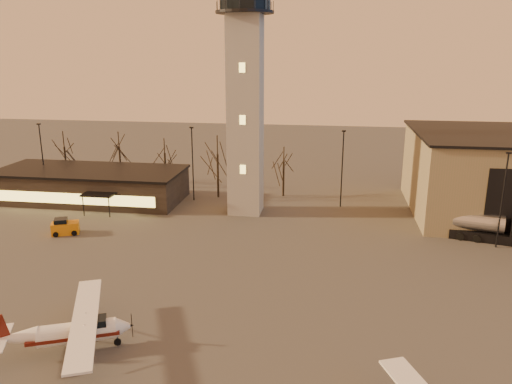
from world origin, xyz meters
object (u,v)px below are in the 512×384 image
Objects in this scene: terminal at (91,185)px; service_cart at (65,228)px; cessna_rear at (80,335)px; control_tower at (245,82)px; fuel_truck at (488,230)px.

terminal is 13.65m from service_cart.
terminal is at bearing 92.13° from cessna_rear.
terminal is at bearing 174.85° from control_tower.
control_tower reaches higher than fuel_truck.
control_tower is at bearing 56.53° from cessna_rear.
control_tower reaches higher than terminal.
terminal is at bearing 80.50° from service_cart.
fuel_truck is at bearing -17.18° from service_cart.
control_tower is at bearing 7.32° from service_cart.
cessna_rear is 1.46× the size of fuel_truck.
fuel_truck is at bearing 14.85° from cessna_rear.
control_tower is 36.06m from cessna_rear.
service_cart is (3.30, -13.17, -1.46)m from terminal.
control_tower is 1.28× the size of terminal.
service_cart is at bearing -75.92° from terminal.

